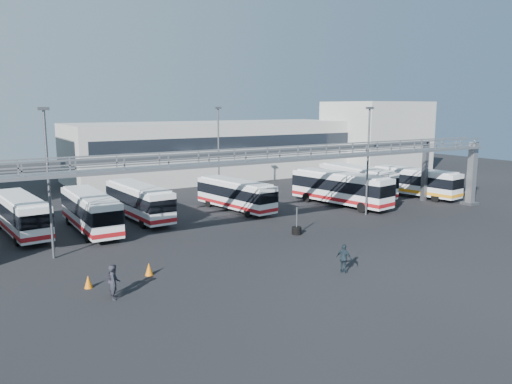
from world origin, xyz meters
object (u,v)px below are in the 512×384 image
bus_7 (341,187)px  bus_3 (139,200)px  cone_left (149,269)px  bus_5 (235,194)px  light_pole_back (219,148)px  pedestrian_a (113,282)px  cone_right (88,282)px  pedestrian_b (114,280)px  bus_1 (21,214)px  pedestrian_d (344,259)px  light_pole_mid (368,155)px  bus_8 (356,180)px  tire_stack (297,230)px  light_pole_left (48,175)px  bus_9 (415,181)px  bus_2 (90,210)px

bus_7 → bus_3: bearing=156.9°
bus_7 → cone_left: (-24.54, -10.49, -1.54)m
cone_left → bus_5: bearing=45.1°
light_pole_back → bus_3: size_ratio=0.95×
bus_3 → bus_7: size_ratio=0.91×
pedestrian_a → cone_right: 2.64m
bus_3 → pedestrian_b: bearing=-116.5°
bus_5 → cone_right: size_ratio=13.78×
bus_1 → pedestrian_d: bearing=-58.0°
bus_3 → cone_left: 16.00m
cone_left → pedestrian_b: bearing=-141.9°
light_pole_mid → bus_3: (-19.10, 9.50, -3.95)m
bus_8 → bus_5: bearing=-175.5°
bus_3 → tire_stack: bus_3 is taller
light_pole_back → pedestrian_b: light_pole_back is taller
pedestrian_a → cone_left: (2.94, 2.75, -0.55)m
light_pole_mid → bus_1: light_pole_mid is taller
light_pole_mid → bus_8: (6.10, 8.03, -3.81)m
bus_7 → cone_right: bearing=-168.8°
light_pole_mid → pedestrian_a: light_pole_mid is taller
light_pole_left → pedestrian_d: light_pole_left is taller
bus_3 → light_pole_left: bearing=-140.0°
bus_1 → pedestrian_b: bus_1 is taller
bus_9 → light_pole_back: bearing=143.4°
bus_7 → bus_8: bearing=22.8°
bus_9 → cone_left: (-35.31, -10.09, -1.38)m
bus_5 → pedestrian_d: 20.29m
pedestrian_a → pedestrian_b: (0.18, 0.59, -0.08)m
light_pole_mid → bus_1: bearing=162.7°
cone_right → bus_5: bearing=39.0°
pedestrian_a → bus_1: bearing=21.0°
bus_8 → cone_left: 32.83m
bus_7 → pedestrian_d: size_ratio=6.48×
light_pole_left → bus_3: size_ratio=0.95×
light_pole_back → bus_1: bearing=-164.2°
light_pole_left → bus_9: light_pole_left is taller
pedestrian_d → cone_right: (-14.22, 5.62, -0.53)m
bus_1 → bus_5: 19.39m
light_pole_left → light_pole_back: 24.41m
cone_left → cone_right: bearing=-175.5°
bus_1 → bus_2: (5.05, -1.76, 0.04)m
light_pole_mid → bus_5: 13.34m
pedestrian_d → cone_left: bearing=40.9°
bus_2 → bus_3: bearing=24.0°
bus_3 → bus_9: bearing=-13.3°
cone_left → light_pole_left: bearing=122.7°
bus_2 → bus_8: bus_8 is taller
light_pole_left → bus_8: (34.10, 7.03, -3.81)m
light_pole_left → bus_1: 9.03m
pedestrian_d → bus_5: bearing=-29.6°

